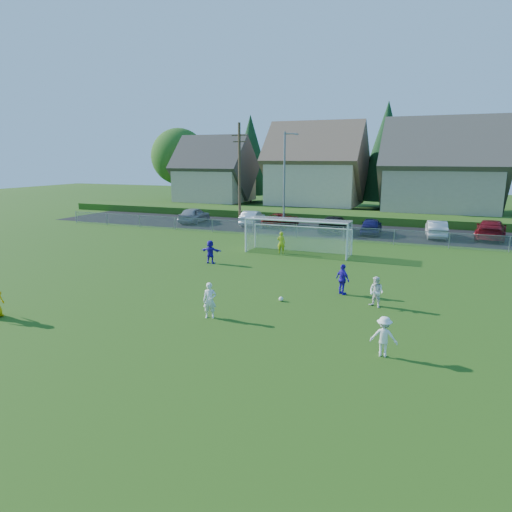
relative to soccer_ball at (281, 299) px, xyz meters
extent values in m
plane|color=#193D0C|center=(-2.51, -5.01, -0.11)|extent=(160.00, 160.00, 0.00)
plane|color=black|center=(-2.51, 22.49, -0.10)|extent=(60.00, 60.00, 0.00)
cube|color=#1E420F|center=(-2.51, 29.99, 0.29)|extent=(70.00, 6.00, 0.80)
sphere|color=white|center=(0.00, 0.00, 0.00)|extent=(0.22, 0.22, 0.22)
imported|color=white|center=(-2.07, -3.30, 0.66)|extent=(0.66, 0.55, 1.53)
imported|color=white|center=(4.30, 0.82, 0.60)|extent=(0.86, 0.79, 1.42)
imported|color=white|center=(5.27, -4.48, 0.61)|extent=(0.93, 0.53, 1.43)
imported|color=#2B13B6|center=(2.47, 2.22, 0.66)|extent=(0.95, 0.85, 1.54)
imported|color=#2B13B6|center=(-6.83, 5.82, 0.65)|extent=(1.41, 0.48, 1.51)
imported|color=#BBD018|center=(-3.63, 10.49, 0.67)|extent=(0.62, 0.45, 1.56)
imported|color=gray|center=(-17.18, 21.82, 0.69)|extent=(2.22, 4.84, 1.61)
imported|color=silver|center=(-10.83, 22.46, 0.62)|extent=(1.97, 4.53, 1.45)
imported|color=#640E0B|center=(-7.71, 22.35, 0.58)|extent=(2.74, 5.16, 1.38)
imported|color=black|center=(-2.16, 21.23, 0.63)|extent=(2.43, 5.21, 1.47)
imported|color=#151449|center=(1.08, 21.42, 0.62)|extent=(2.03, 4.41, 1.47)
imported|color=silver|center=(6.48, 21.71, 0.62)|extent=(1.95, 4.55, 1.46)
imported|color=maroon|center=(10.71, 22.58, 0.70)|extent=(2.90, 5.83, 1.63)
cylinder|color=white|center=(-6.16, 9.99, 1.11)|extent=(0.12, 0.12, 2.44)
cylinder|color=white|center=(1.14, 9.99, 1.11)|extent=(0.12, 0.12, 2.44)
cylinder|color=white|center=(-2.51, 9.99, 2.33)|extent=(7.30, 0.12, 0.12)
cylinder|color=white|center=(-6.16, 11.79, 0.79)|extent=(0.08, 0.08, 1.80)
cylinder|color=white|center=(1.14, 11.79, 0.79)|extent=(0.08, 0.08, 1.80)
cylinder|color=white|center=(-2.51, 11.79, 1.69)|extent=(7.30, 0.08, 0.08)
cube|color=silver|center=(-2.51, 11.79, 0.79)|extent=(7.30, 0.02, 1.80)
cube|color=silver|center=(-6.16, 10.89, 1.11)|extent=(0.02, 1.80, 2.44)
cube|color=silver|center=(1.14, 10.89, 1.11)|extent=(0.02, 1.80, 2.44)
cube|color=silver|center=(-2.51, 10.89, 2.33)|extent=(7.30, 1.80, 0.02)
cube|color=gray|center=(-2.51, 16.99, 1.06)|extent=(52.00, 0.03, 0.03)
cube|color=gray|center=(-2.51, 16.99, 0.49)|extent=(52.00, 0.02, 1.14)
cylinder|color=gray|center=(-28.51, 16.99, 0.49)|extent=(0.06, 0.06, 1.20)
cylinder|color=gray|center=(-2.51, 16.99, 0.49)|extent=(0.06, 0.06, 1.20)
cylinder|color=slate|center=(-7.01, 20.99, 4.39)|extent=(0.18, 0.18, 9.00)
cylinder|color=slate|center=(-6.51, 20.99, 8.69)|extent=(1.20, 0.12, 0.12)
cube|color=slate|center=(-5.91, 20.99, 8.64)|extent=(0.36, 0.18, 0.12)
cylinder|color=#473321|center=(-12.01, 21.99, 4.89)|extent=(0.26, 0.26, 10.00)
cube|color=#473321|center=(-12.01, 21.99, 8.69)|extent=(1.60, 0.10, 0.10)
cube|color=#473321|center=(-12.01, 21.99, 8.09)|extent=(1.30, 0.10, 0.10)
cube|color=tan|center=(-22.51, 36.99, 2.94)|extent=(9.00, 8.00, 4.50)
pyramid|color=#423D38|center=(-22.51, 36.99, 9.60)|extent=(9.90, 8.80, 4.41)
cube|color=#C6B58E|center=(-8.51, 37.99, 3.44)|extent=(11.00, 9.00, 5.50)
pyramid|color=brown|center=(-8.51, 37.99, 11.15)|extent=(12.10, 9.90, 4.96)
cube|color=tan|center=(6.49, 36.99, 3.19)|extent=(12.00, 10.00, 5.00)
pyramid|color=#4C473F|center=(6.49, 36.99, 11.21)|extent=(13.20, 11.00, 5.52)
cylinder|color=#382616|center=(-30.51, 40.99, 1.87)|extent=(0.36, 0.36, 3.96)
sphere|color=#2B5B19|center=(-30.51, 40.99, 6.71)|extent=(8.36, 8.36, 8.36)
cylinder|color=#382616|center=(-20.51, 44.99, 0.49)|extent=(0.30, 0.30, 1.20)
cone|color=#143819|center=(-20.51, 44.99, 6.94)|extent=(6.76, 6.76, 11.70)
cylinder|color=#382616|center=(-10.51, 45.99, 0.49)|extent=(0.30, 0.30, 1.20)
cone|color=#143819|center=(-10.51, 45.99, 6.49)|extent=(6.24, 6.24, 10.80)
cylinder|color=#382616|center=(-0.51, 42.99, 0.49)|extent=(0.30, 0.30, 1.20)
cone|color=#143819|center=(-0.51, 42.99, 7.39)|extent=(7.28, 7.28, 12.60)
cylinder|color=#382616|center=(9.49, 44.99, 1.87)|extent=(0.36, 0.36, 3.96)
sphere|color=#2B5B19|center=(9.49, 44.99, 6.71)|extent=(8.36, 8.36, 8.36)
camera|label=1|loc=(6.74, -19.70, 6.61)|focal=32.00mm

